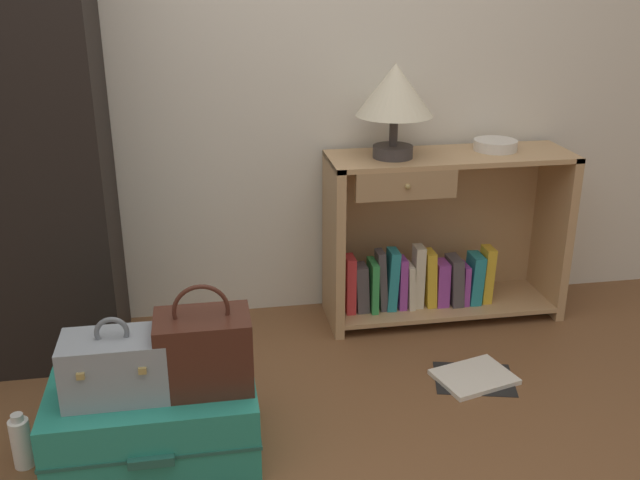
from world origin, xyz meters
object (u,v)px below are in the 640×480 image
object	(u,v)px
bowl	(495,145)
suitcase_large	(154,420)
bookshelf	(437,242)
train_case	(116,366)
table_lamp	(395,94)
handbag	(204,351)
open_book_on_floor	(474,377)
bottle	(21,442)

from	to	relation	value
bowl	suitcase_large	world-z (taller)	bowl
bookshelf	train_case	size ratio (longest dim) A/B	3.27
bookshelf	bowl	world-z (taller)	bowl
table_lamp	handbag	world-z (taller)	table_lamp
handbag	suitcase_large	bearing A→B (deg)	170.23
bowl	handbag	distance (m)	1.63
bowl	table_lamp	bearing A→B (deg)	-174.68
bookshelf	table_lamp	distance (m)	0.72
table_lamp	open_book_on_floor	xyz separation A→B (m)	(0.21, -0.56, -1.03)
bookshelf	train_case	world-z (taller)	bookshelf
suitcase_large	handbag	world-z (taller)	handbag
train_case	bowl	bearing A→B (deg)	29.39
suitcase_large	train_case	xyz separation A→B (m)	(-0.10, -0.04, 0.23)
open_book_on_floor	handbag	bearing A→B (deg)	-164.85
bowl	open_book_on_floor	distance (m)	1.02
suitcase_large	bottle	bearing A→B (deg)	179.17
table_lamp	bowl	xyz separation A→B (m)	(0.48, 0.04, -0.25)
train_case	table_lamp	bearing A→B (deg)	37.44
table_lamp	suitcase_large	distance (m)	1.58
bowl	bottle	size ratio (longest dim) A/B	0.97
bookshelf	handbag	bearing A→B (deg)	-140.79
bookshelf	handbag	distance (m)	1.37
suitcase_large	open_book_on_floor	xyz separation A→B (m)	(1.22, 0.25, -0.12)
handbag	bottle	world-z (taller)	handbag
suitcase_large	bottle	distance (m)	0.43
train_case	open_book_on_floor	size ratio (longest dim) A/B	0.91
table_lamp	suitcase_large	xyz separation A→B (m)	(-1.01, -0.81, -0.91)
train_case	bookshelf	bearing A→B (deg)	33.15
bottle	open_book_on_floor	bearing A→B (deg)	8.50
bowl	bottle	distance (m)	2.21
open_book_on_floor	bookshelf	bearing A→B (deg)	88.06
handbag	bookshelf	bearing A→B (deg)	39.21
bookshelf	suitcase_large	size ratio (longest dim) A/B	1.58
table_lamp	bottle	xyz separation A→B (m)	(-1.43, -0.80, -0.94)
bowl	train_case	size ratio (longest dim) A/B	0.58
bowl	train_case	distance (m)	1.87
bookshelf	bowl	bearing A→B (deg)	4.34
train_case	bottle	size ratio (longest dim) A/B	1.66
bowl	bottle	bearing A→B (deg)	-156.05
train_case	bottle	distance (m)	0.43
bottle	suitcase_large	bearing A→B (deg)	-0.83
table_lamp	train_case	size ratio (longest dim) A/B	1.20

